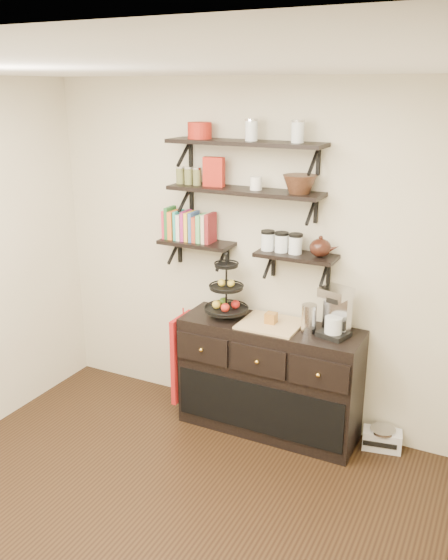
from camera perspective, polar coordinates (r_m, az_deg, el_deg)
floor at (r=3.98m, az=-8.98°, el=-23.41°), size 3.50×3.50×0.00m
ceiling at (r=2.99m, az=-11.64°, el=19.27°), size 3.50×3.50×0.02m
back_wall at (r=4.68m, az=2.60°, el=2.34°), size 3.50×0.02×2.70m
shelf_top at (r=4.40m, az=2.05°, el=13.03°), size 1.20×0.27×0.23m
shelf_mid at (r=4.45m, az=2.00°, el=8.53°), size 1.20×0.27×0.23m
shelf_low_left at (r=4.74m, az=-2.63°, el=3.51°), size 0.60×0.25×0.23m
shelf_low_right at (r=4.40m, az=6.98°, el=2.26°), size 0.60×0.25×0.23m
cookbooks at (r=4.73m, az=-3.22°, el=5.19°), size 0.43×0.15×0.26m
glass_canisters at (r=4.42m, az=5.55°, el=3.54°), size 0.32×0.10×0.13m
sideboard at (r=4.71m, az=4.38°, el=-9.36°), size 1.40×0.50×0.92m
fruit_stand at (r=4.60m, az=0.28°, el=-1.54°), size 0.34×0.34×0.50m
candle at (r=4.50m, az=4.55°, el=-3.66°), size 0.08×0.08×0.08m
coffee_maker at (r=4.33m, az=10.72°, el=-3.10°), size 0.24×0.24×0.37m
thermal_carafe at (r=4.37m, az=8.17°, el=-3.73°), size 0.11×0.11×0.22m
apron at (r=4.89m, az=-4.05°, el=-7.42°), size 0.04×0.31×0.72m
radio at (r=4.79m, az=14.97°, el=-14.55°), size 0.31×0.22×0.17m
recipe_box at (r=4.53m, az=-0.98°, el=10.37°), size 0.16×0.07×0.22m
walnut_bowl at (r=4.27m, az=7.28°, el=9.13°), size 0.24×0.24×0.13m
ramekins at (r=4.40m, az=3.10°, el=9.28°), size 0.09×0.09×0.10m
teapot at (r=4.32m, az=9.26°, el=3.23°), size 0.22×0.17×0.16m
red_pot at (r=4.56m, az=-2.36°, el=14.19°), size 0.18×0.18×0.12m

